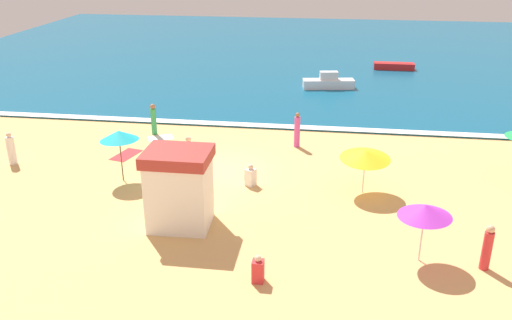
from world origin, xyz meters
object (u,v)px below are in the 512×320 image
(beach_umbrella_0, at_px, (425,211))
(beachgoer_2, at_px, (11,150))
(lifeguard_cabana, at_px, (179,188))
(beachgoer_4, at_px, (189,153))
(beach_umbrella_2, at_px, (119,135))
(beachgoer_3, at_px, (487,248))
(small_boat_0, at_px, (394,66))
(beachgoer_5, at_px, (258,270))
(beach_umbrella_4, at_px, (365,155))
(beachgoer_9, at_px, (251,176))
(beachgoer_7, at_px, (297,130))
(small_boat_1, at_px, (329,82))
(beachgoer_6, at_px, (154,119))

(beach_umbrella_0, bearing_deg, beachgoer_2, 162.01)
(lifeguard_cabana, bearing_deg, beachgoer_4, 101.17)
(beach_umbrella_2, height_order, beachgoer_3, beach_umbrella_2)
(lifeguard_cabana, relative_size, beachgoer_4, 1.88)
(beachgoer_3, xyz_separation_m, small_boat_0, (-0.35, 28.45, -0.42))
(beach_umbrella_2, xyz_separation_m, beachgoer_5, (6.99, -6.77, -1.68))
(beach_umbrella_4, distance_m, beachgoer_9, 4.96)
(beach_umbrella_0, distance_m, beach_umbrella_4, 5.29)
(lifeguard_cabana, xyz_separation_m, beach_umbrella_4, (6.84, 3.81, 0.19))
(beach_umbrella_0, bearing_deg, beach_umbrella_2, 158.38)
(beachgoer_4, distance_m, beachgoer_9, 3.44)
(lifeguard_cabana, height_order, beachgoer_5, lifeguard_cabana)
(beachgoer_2, xyz_separation_m, beachgoer_4, (8.44, 0.66, 0.06))
(beachgoer_7, relative_size, beachgoer_9, 1.84)
(beachgoer_4, bearing_deg, small_boat_0, 62.66)
(beach_umbrella_4, bearing_deg, small_boat_0, 81.79)
(beachgoer_3, distance_m, beachgoer_9, 9.99)
(beach_umbrella_2, distance_m, small_boat_1, 18.96)
(small_boat_1, bearing_deg, lifeguard_cabana, -104.02)
(small_boat_1, bearing_deg, beachgoer_9, -100.40)
(beach_umbrella_0, distance_m, beachgoer_3, 2.31)
(beachgoer_9, height_order, small_boat_1, small_boat_1)
(beach_umbrella_4, xyz_separation_m, beachgoer_3, (3.70, -5.24, -0.93))
(lifeguard_cabana, height_order, small_boat_0, lifeguard_cabana)
(small_boat_1, bearing_deg, beachgoer_7, -96.86)
(beachgoer_5, bearing_deg, beach_umbrella_0, 20.81)
(beachgoer_4, xyz_separation_m, small_boat_1, (6.13, 15.06, -0.27))
(beachgoer_3, bearing_deg, lifeguard_cabana, 172.23)
(beach_umbrella_2, xyz_separation_m, beach_umbrella_4, (10.48, 0.21, -0.39))
(small_boat_0, bearing_deg, beach_umbrella_0, -93.41)
(beachgoer_4, relative_size, beachgoer_9, 1.60)
(beachgoer_7, bearing_deg, small_boat_1, 83.14)
(beach_umbrella_4, relative_size, beachgoer_5, 2.29)
(beachgoer_5, height_order, beachgoer_6, beachgoer_6)
(beachgoer_2, bearing_deg, beachgoer_3, -16.85)
(beach_umbrella_0, xyz_separation_m, beachgoer_7, (-4.81, 10.02, -0.99))
(beach_umbrella_4, distance_m, beachgoer_4, 8.08)
(beach_umbrella_2, relative_size, beachgoer_7, 1.30)
(beachgoer_3, relative_size, small_boat_1, 0.44)
(beachgoer_3, bearing_deg, beachgoer_4, 149.85)
(beachgoer_2, height_order, small_boat_1, beachgoer_2)
(beach_umbrella_0, relative_size, beachgoer_6, 1.23)
(beachgoer_9, relative_size, small_boat_0, 0.31)
(beachgoer_5, bearing_deg, beachgoer_4, 117.41)
(lifeguard_cabana, distance_m, beachgoer_3, 10.66)
(beachgoer_4, xyz_separation_m, beachgoer_9, (3.09, -1.46, -0.35))
(beachgoer_7, height_order, beachgoer_9, beachgoer_7)
(beach_umbrella_0, relative_size, small_boat_0, 0.66)
(beachgoer_5, xyz_separation_m, beachgoer_7, (0.35, 11.98, 0.46))
(lifeguard_cabana, bearing_deg, beach_umbrella_2, 135.35)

